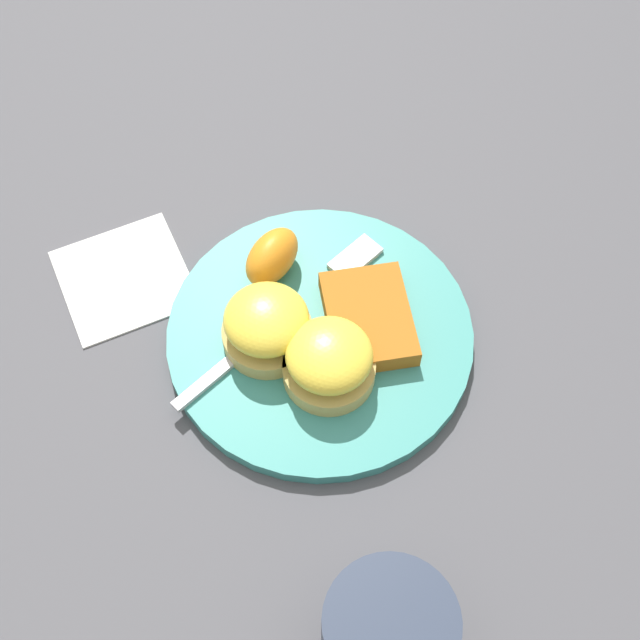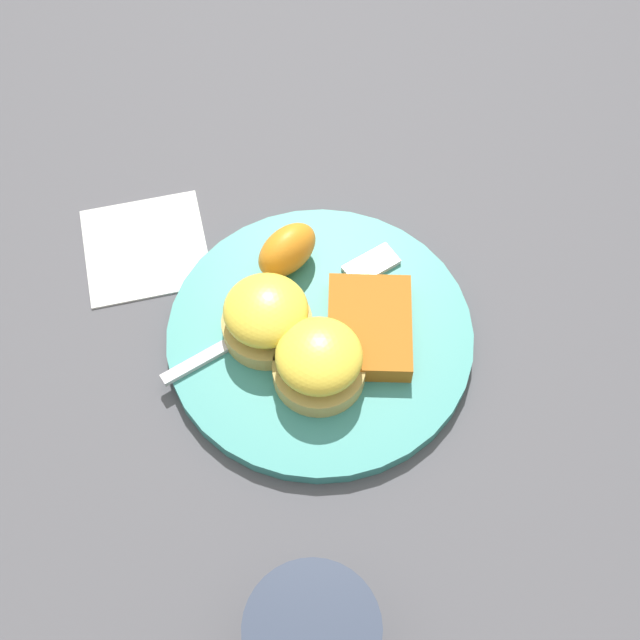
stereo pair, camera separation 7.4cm
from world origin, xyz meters
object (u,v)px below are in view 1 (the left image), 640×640
sandwich_benedict_left (266,322)px  orange_wedge (272,257)px  hashbrown_patty (368,318)px  sandwich_benedict_right (326,361)px  cup (385,638)px  fork (293,309)px

sandwich_benedict_left → orange_wedge: sandwich_benedict_left is taller
hashbrown_patty → orange_wedge: size_ratio=1.55×
sandwich_benedict_left → sandwich_benedict_right: 0.06m
orange_wedge → cup: 0.33m
hashbrown_patty → fork: hashbrown_patty is taller
fork → cup: cup is taller
sandwich_benedict_right → cup: size_ratio=0.64×
orange_wedge → cup: (0.33, 0.03, 0.01)m
cup → sandwich_benedict_right: bearing=-179.9°
sandwich_benedict_left → fork: 0.04m
sandwich_benedict_left → fork: size_ratio=0.38×
orange_wedge → fork: (0.04, 0.01, -0.02)m
sandwich_benedict_left → sandwich_benedict_right: bearing=43.1°
cup → sandwich_benedict_left: bearing=-170.8°
fork → cup: bearing=3.4°
sandwich_benedict_right → orange_wedge: (-0.11, -0.03, -0.00)m
sandwich_benedict_left → orange_wedge: size_ratio=1.28×
sandwich_benedict_left → fork: (-0.02, 0.03, -0.02)m
orange_wedge → cup: cup is taller
hashbrown_patty → orange_wedge: (-0.07, -0.07, 0.01)m
hashbrown_patty → cup: (0.26, -0.04, 0.02)m
sandwich_benedict_left → fork: sandwich_benedict_left is taller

